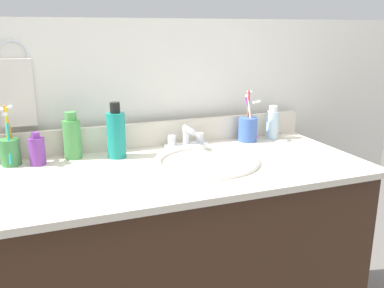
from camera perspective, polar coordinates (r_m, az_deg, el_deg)
The scene contains 14 objects.
vanity_cabinet at distance 1.52m, azimuth -0.87°, elevation -18.56°, with size 1.12×0.51×0.82m, color #382316.
countertop at distance 1.33m, azimuth -0.94°, elevation -3.42°, with size 1.17×0.55×0.02m, color beige.
backsplash at distance 1.56m, azimuth -4.24°, elevation 1.45°, with size 1.17×0.02×0.09m, color beige.
back_wall at distance 1.69m, azimuth -4.68°, elevation -5.86°, with size 2.27×0.04×1.30m, color white.
towel_ring at distance 1.50m, azimuth -23.32°, elevation 11.12°, with size 0.10×0.10×0.01m, color silver.
hand_towel at distance 1.49m, azimuth -22.85°, elevation 6.48°, with size 0.11×0.04×0.22m, color silver.
sink_basin at distance 1.37m, azimuth 2.00°, elevation -3.71°, with size 0.35×0.35×0.11m.
faucet at distance 1.53m, azimuth -0.78°, elevation 0.57°, with size 0.16×0.10×0.08m.
bottle_gel_clear at distance 1.68m, azimuth 10.96°, elevation 2.74°, with size 0.05×0.05×0.13m.
bottle_mouthwash_teal at distance 1.42m, azimuth -10.33°, elevation 1.41°, with size 0.06×0.06×0.19m.
bottle_toner_green at distance 1.45m, azimuth -16.08°, elevation 0.87°, with size 0.06×0.06×0.16m.
bottle_cream_purple at distance 1.42m, azimuth -20.44°, elevation -0.84°, with size 0.05×0.05×0.11m.
cup_blue_plastic at distance 1.63m, azimuth 7.66°, elevation 2.20°, with size 0.07×0.08×0.20m.
cup_green at distance 1.45m, azimuth -23.62°, elevation -0.73°, with size 0.06×0.09×0.19m.
Camera 1 is at (-0.43, -1.19, 1.26)m, focal length 38.98 mm.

